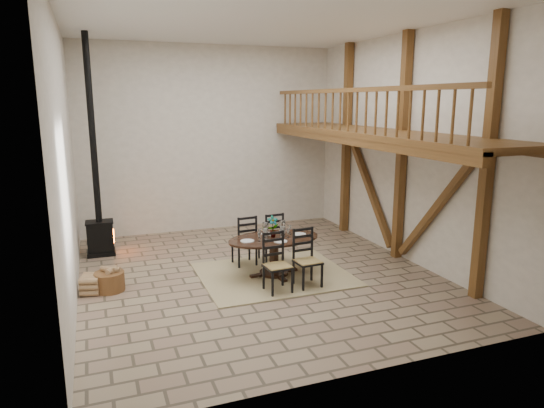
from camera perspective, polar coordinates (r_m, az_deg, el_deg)
name	(u,v)px	position (r m, az deg, el deg)	size (l,w,h in m)	color
ground	(258,274)	(10.18, -1.64, -8.29)	(8.00, 8.00, 0.00)	gray
room_shell	(313,127)	(10.00, 4.80, 9.01)	(7.02, 8.02, 5.01)	silver
rug	(274,274)	(10.16, 0.23, -8.27)	(3.00, 2.50, 0.02)	tan
dining_table	(274,254)	(10.02, 0.23, -5.90)	(2.03, 2.23, 1.25)	black
wood_stove	(98,207)	(11.83, -19.78, -0.38)	(0.64, 0.50, 5.00)	black
log_basket	(110,281)	(9.80, -18.57, -8.54)	(0.56, 0.56, 0.46)	brown
log_stack	(91,284)	(9.81, -20.49, -8.81)	(0.44, 0.53, 0.35)	tan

